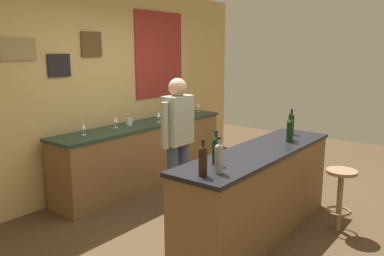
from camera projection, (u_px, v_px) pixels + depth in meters
The scene contains 17 objects.
ground_plane at pixel (225, 223), 4.41m from camera, with size 10.00×10.00×0.00m, color #4C3823.
back_wall at pixel (104, 87), 5.36m from camera, with size 6.00×0.09×2.80m.
bar_counter at pixel (258, 192), 4.08m from camera, with size 2.36×0.60×0.92m.
side_counter at pixel (145, 154), 5.62m from camera, with size 2.92×0.56×0.90m.
bartender at pixel (178, 137), 4.47m from camera, with size 0.52×0.21×1.62m.
bar_stool at pixel (340, 190), 4.14m from camera, with size 0.32×0.32×0.68m.
wine_bottle_a at pixel (203, 160), 3.14m from camera, with size 0.07×0.07×0.31m.
wine_bottle_b at pixel (219, 157), 3.22m from camera, with size 0.07×0.07×0.31m.
wine_bottle_c at pixel (216, 149), 3.47m from camera, with size 0.07×0.07×0.31m.
wine_bottle_d at pixel (290, 130), 4.31m from camera, with size 0.07×0.07×0.31m.
wine_bottle_e at pixel (290, 128), 4.41m from camera, with size 0.07×0.07×0.31m.
wine_bottle_f at pixel (291, 123), 4.70m from camera, with size 0.07×0.07×0.31m.
wine_glass_a at pixel (83, 126), 4.74m from camera, with size 0.07×0.07×0.16m.
wine_glass_b at pixel (115, 120), 5.19m from camera, with size 0.07×0.07×0.16m.
wine_glass_c at pixel (158, 115), 5.60m from camera, with size 0.07×0.07×0.16m.
wine_glass_d at pixel (198, 105), 6.56m from camera, with size 0.07×0.07×0.16m.
coffee_mug at pixel (129, 122), 5.40m from camera, with size 0.12×0.08×0.09m.
Camera 1 is at (-3.48, -2.22, 1.93)m, focal length 36.33 mm.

